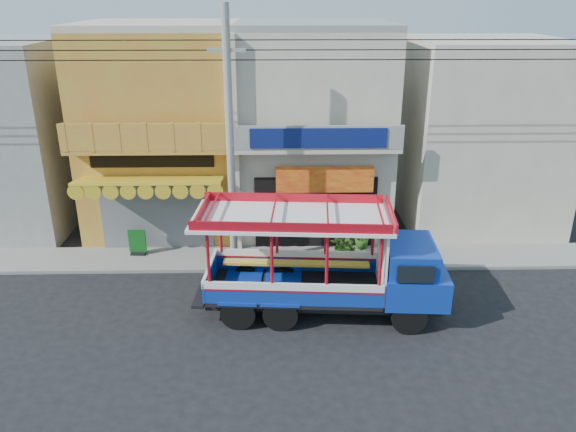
{
  "coord_description": "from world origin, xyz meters",
  "views": [
    {
      "loc": [
        0.53,
        -14.85,
        9.22
      ],
      "look_at": [
        0.9,
        2.5,
        2.34
      ],
      "focal_mm": 35.0,
      "sensor_mm": 36.0,
      "label": 1
    }
  ],
  "objects_px": {
    "songthaew_truck": "(341,264)",
    "potted_plant_c": "(362,236)",
    "utility_pole": "(234,131)",
    "green_sign": "(138,244)",
    "potted_plant_b": "(350,246)",
    "potted_plant_a": "(342,245)"
  },
  "relations": [
    {
      "from": "songthaew_truck",
      "to": "potted_plant_b",
      "type": "height_order",
      "value": "songthaew_truck"
    },
    {
      "from": "potted_plant_b",
      "to": "potted_plant_c",
      "type": "relative_size",
      "value": 0.87
    },
    {
      "from": "utility_pole",
      "to": "green_sign",
      "type": "relative_size",
      "value": 28.42
    },
    {
      "from": "potted_plant_b",
      "to": "songthaew_truck",
      "type": "bearing_deg",
      "value": 126.4
    },
    {
      "from": "utility_pole",
      "to": "green_sign",
      "type": "height_order",
      "value": "utility_pole"
    },
    {
      "from": "songthaew_truck",
      "to": "potted_plant_c",
      "type": "relative_size",
      "value": 7.75
    },
    {
      "from": "green_sign",
      "to": "potted_plant_a",
      "type": "xyz_separation_m",
      "value": [
        7.61,
        -0.51,
        0.11
      ]
    },
    {
      "from": "green_sign",
      "to": "potted_plant_a",
      "type": "distance_m",
      "value": 7.63
    },
    {
      "from": "potted_plant_c",
      "to": "potted_plant_a",
      "type": "bearing_deg",
      "value": -9.4
    },
    {
      "from": "utility_pole",
      "to": "potted_plant_c",
      "type": "relative_size",
      "value": 28.52
    },
    {
      "from": "songthaew_truck",
      "to": "green_sign",
      "type": "distance_m",
      "value": 8.29
    },
    {
      "from": "songthaew_truck",
      "to": "potted_plant_c",
      "type": "distance_m",
      "value": 4.81
    },
    {
      "from": "utility_pole",
      "to": "potted_plant_b",
      "type": "bearing_deg",
      "value": 9.22
    },
    {
      "from": "utility_pole",
      "to": "green_sign",
      "type": "distance_m",
      "value": 6.0
    },
    {
      "from": "potted_plant_b",
      "to": "potted_plant_c",
      "type": "distance_m",
      "value": 0.93
    },
    {
      "from": "potted_plant_a",
      "to": "potted_plant_b",
      "type": "distance_m",
      "value": 0.34
    },
    {
      "from": "utility_pole",
      "to": "potted_plant_c",
      "type": "bearing_deg",
      "value": 16.82
    },
    {
      "from": "potted_plant_a",
      "to": "potted_plant_c",
      "type": "distance_m",
      "value": 1.22
    },
    {
      "from": "utility_pole",
      "to": "songthaew_truck",
      "type": "xyz_separation_m",
      "value": [
        3.28,
        -3.09,
        -3.35
      ]
    },
    {
      "from": "songthaew_truck",
      "to": "potted_plant_c",
      "type": "xyz_separation_m",
      "value": [
        1.35,
        4.49,
        -1.07
      ]
    },
    {
      "from": "songthaew_truck",
      "to": "potted_plant_b",
      "type": "relative_size",
      "value": 8.95
    },
    {
      "from": "utility_pole",
      "to": "potted_plant_a",
      "type": "distance_m",
      "value": 5.82
    }
  ]
}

